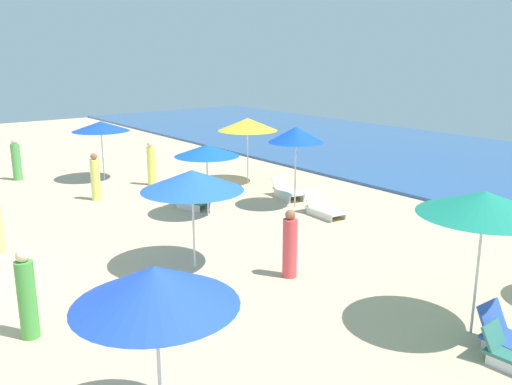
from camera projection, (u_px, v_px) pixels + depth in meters
ocean at (487, 166)px, 24.91m from camera, size 60.00×14.48×0.12m
umbrella_0 at (296, 135)px, 17.81m from camera, size 1.82×1.82×2.72m
lounge_chair_0_0 at (288, 191)px, 19.53m from camera, size 1.59×0.95×0.66m
lounge_chair_0_1 at (324, 208)px, 17.43m from camera, size 1.49×0.76×0.72m
umbrella_1 at (207, 151)px, 16.94m from camera, size 2.02×2.02×2.30m
lounge_chair_1_0 at (191, 200)px, 18.29m from camera, size 1.36×0.91×0.77m
umbrella_2 at (192, 180)px, 12.73m from camera, size 2.42×2.42×2.42m
umbrella_3 at (248, 124)px, 21.29m from camera, size 2.33×2.33×2.58m
umbrella_4 at (485, 203)px, 9.59m from camera, size 2.34×2.34×2.71m
umbrella_6 at (101, 126)px, 21.84m from camera, size 2.27×2.27×2.40m
umbrella_7 at (155, 286)px, 6.81m from camera, size 2.13×2.13×2.51m
beachgoer_0 at (95, 178)px, 19.19m from camera, size 0.39×0.39×1.68m
beachgoer_1 at (290, 246)px, 12.57m from camera, size 0.47×0.47×1.61m
beachgoer_4 at (16, 161)px, 22.19m from camera, size 0.45×0.45×1.71m
beachgoer_5 at (151, 164)px, 21.34m from camera, size 0.32×0.32×1.74m
beachgoer_6 at (27, 296)px, 9.86m from camera, size 0.47×0.47×1.71m
cooler_box_1 at (181, 294)px, 11.39m from camera, size 0.53×0.38×0.39m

